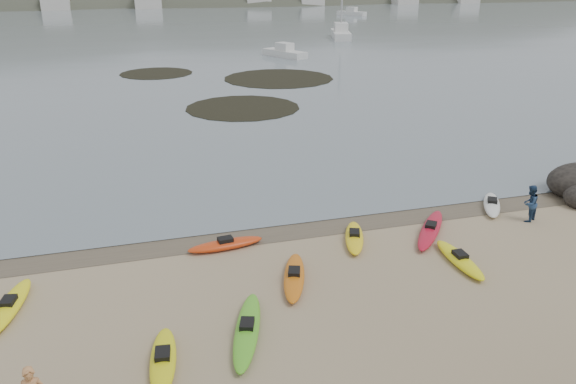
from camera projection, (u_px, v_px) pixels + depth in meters
name	position (u px, v px, depth m)	size (l,w,h in m)	color
ground	(288.00, 225.00, 23.42)	(600.00, 600.00, 0.00)	tan
wet_sand	(290.00, 228.00, 23.15)	(60.00, 60.00, 0.00)	brown
kayaks	(314.00, 266.00, 19.87)	(21.11, 9.73, 0.34)	red
person_east	(530.00, 203.00, 23.56)	(0.78, 0.60, 1.60)	navy
kelp_mats	(239.00, 85.00, 51.77)	(20.33, 25.58, 0.04)	black
moored_boats	(143.00, 33.00, 88.41)	(92.02, 67.02, 1.39)	silver
far_hills	(245.00, 43.00, 212.63)	(550.00, 135.00, 80.00)	#384235
far_town	(162.00, 1.00, 153.66)	(199.00, 5.00, 4.00)	beige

